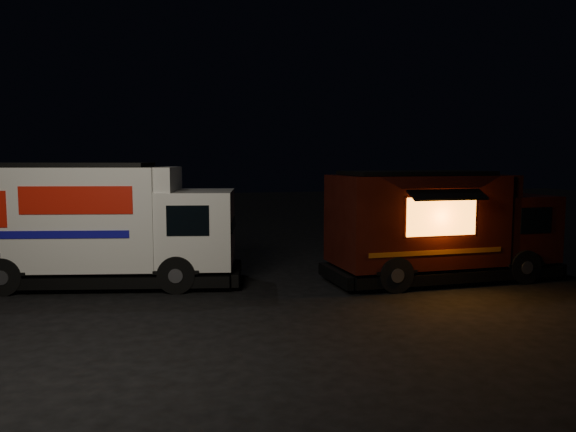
# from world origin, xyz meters

# --- Properties ---
(ground) EXTENTS (80.00, 80.00, 0.00)m
(ground) POSITION_xyz_m (0.00, 0.00, 0.00)
(ground) COLOR black
(ground) RESTS_ON ground
(white_truck) EXTENTS (6.93, 3.49, 3.00)m
(white_truck) POSITION_xyz_m (-2.19, 2.94, 1.50)
(white_truck) COLOR silver
(white_truck) RESTS_ON ground
(red_truck) EXTENTS (6.07, 2.40, 2.79)m
(red_truck) POSITION_xyz_m (6.16, 1.48, 1.40)
(red_truck) COLOR #360F09
(red_truck) RESTS_ON ground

